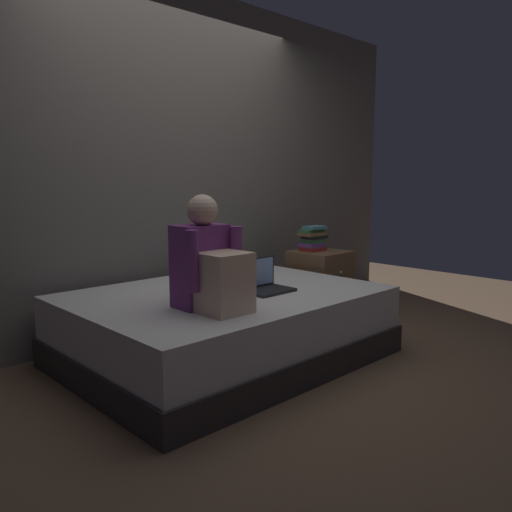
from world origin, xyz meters
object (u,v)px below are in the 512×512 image
at_px(pillow, 221,267).
at_px(nightstand, 320,284).
at_px(laptop, 264,283).
at_px(bed, 225,325).
at_px(book_stack, 312,239).
at_px(person_sitting, 210,266).
at_px(clothes_pile, 241,270).

bearing_deg(pillow, nightstand, -12.65).
relative_size(nightstand, laptop, 1.83).
height_order(bed, book_stack, book_stack).
bearing_deg(bed, person_sitting, -140.97).
height_order(laptop, clothes_pile, laptop).
bearing_deg(book_stack, nightstand, -55.46).
height_order(book_stack, clothes_pile, book_stack).
bearing_deg(person_sitting, laptop, 11.83).
height_order(bed, clothes_pile, clothes_pile).
xyz_separation_m(person_sitting, clothes_pile, (0.77, 0.58, -0.20)).
bearing_deg(book_stack, laptop, -156.12).
bearing_deg(laptop, person_sitting, -168.17).
relative_size(person_sitting, laptop, 2.05).
xyz_separation_m(laptop, clothes_pile, (0.22, 0.47, -0.00)).
relative_size(bed, pillow, 3.57).
xyz_separation_m(bed, laptop, (0.19, -0.18, 0.29)).
height_order(bed, pillow, pillow).
height_order(nightstand, person_sitting, person_sitting).
height_order(person_sitting, clothes_pile, person_sitting).
distance_m(laptop, pillow, 0.65).
xyz_separation_m(bed, book_stack, (1.26, 0.30, 0.46)).
bearing_deg(person_sitting, nightstand, 17.64).
xyz_separation_m(person_sitting, book_stack, (1.62, 0.59, -0.02)).
xyz_separation_m(nightstand, laptop, (-1.11, -0.41, 0.23)).
xyz_separation_m(laptop, book_stack, (1.07, 0.47, 0.17)).
bearing_deg(bed, nightstand, 10.31).
bearing_deg(nightstand, person_sitting, -162.36).
relative_size(bed, clothes_pile, 8.87).
xyz_separation_m(nightstand, pillow, (-0.95, 0.21, 0.24)).
distance_m(person_sitting, laptop, 0.60).
height_order(pillow, clothes_pile, pillow).
distance_m(nightstand, pillow, 1.00).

